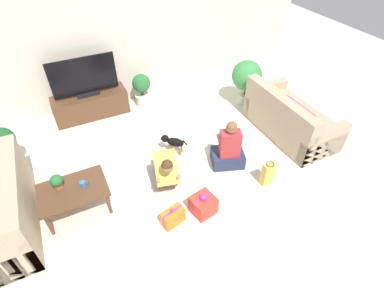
% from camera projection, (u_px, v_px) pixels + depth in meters
% --- Properties ---
extents(ground_plane, '(16.00, 16.00, 0.00)m').
position_uv_depth(ground_plane, '(173.00, 178.00, 4.80)').
color(ground_plane, beige).
extents(wall_back, '(8.40, 0.06, 2.60)m').
position_uv_depth(wall_back, '(116.00, 41.00, 5.74)').
color(wall_back, beige).
rests_on(wall_back, ground_plane).
extents(sofa_right, '(0.90, 1.75, 0.86)m').
position_uv_depth(sofa_right, '(289.00, 119.00, 5.49)').
color(sofa_right, tan).
rests_on(sofa_right, ground_plane).
extents(coffee_table, '(0.91, 0.63, 0.44)m').
position_uv_depth(coffee_table, '(73.00, 192.00, 4.08)').
color(coffee_table, brown).
rests_on(coffee_table, ground_plane).
extents(tv_console, '(1.42, 0.48, 0.48)m').
position_uv_depth(tv_console, '(91.00, 105.00, 5.96)').
color(tv_console, brown).
rests_on(tv_console, ground_plane).
extents(tv, '(1.22, 0.20, 0.76)m').
position_uv_depth(tv, '(84.00, 79.00, 5.58)').
color(tv, black).
rests_on(tv, tv_console).
extents(potted_plant_corner_left, '(0.39, 0.39, 0.77)m').
position_uv_depth(potted_plant_corner_left, '(4.00, 145.00, 4.68)').
color(potted_plant_corner_left, beige).
rests_on(potted_plant_corner_left, ground_plane).
extents(potted_plant_corner_right, '(0.61, 0.61, 0.95)m').
position_uv_depth(potted_plant_corner_right, '(247.00, 77.00, 6.07)').
color(potted_plant_corner_right, beige).
rests_on(potted_plant_corner_right, ground_plane).
extents(potted_plant_back_right, '(0.37, 0.37, 0.68)m').
position_uv_depth(potted_plant_back_right, '(142.00, 88.00, 6.20)').
color(potted_plant_back_right, beige).
rests_on(potted_plant_back_right, ground_plane).
extents(person_kneeling, '(0.49, 0.83, 0.77)m').
position_uv_depth(person_kneeling, '(165.00, 169.00, 4.49)').
color(person_kneeling, '#23232D').
rests_on(person_kneeling, ground_plane).
extents(person_sitting, '(0.62, 0.59, 0.90)m').
position_uv_depth(person_sitting, '(229.00, 150.00, 4.84)').
color(person_sitting, '#283351').
rests_on(person_sitting, ground_plane).
extents(dog, '(0.37, 0.35, 0.34)m').
position_uv_depth(dog, '(173.00, 142.00, 5.12)').
color(dog, black).
rests_on(dog, ground_plane).
extents(gift_box_a, '(0.35, 0.24, 0.30)m').
position_uv_depth(gift_box_a, '(173.00, 217.00, 4.08)').
color(gift_box_a, orange).
rests_on(gift_box_a, ground_plane).
extents(gift_box_b, '(0.38, 0.37, 0.36)m').
position_uv_depth(gift_box_b, '(203.00, 205.00, 4.22)').
color(gift_box_b, red).
rests_on(gift_box_b, ground_plane).
extents(gift_bag_a, '(0.19, 0.12, 0.42)m').
position_uv_depth(gift_bag_a, '(268.00, 174.00, 4.59)').
color(gift_bag_a, '#E5B74C').
rests_on(gift_bag_a, ground_plane).
extents(mug, '(0.12, 0.08, 0.09)m').
position_uv_depth(mug, '(83.00, 184.00, 4.06)').
color(mug, '#386BAD').
rests_on(mug, coffee_table).
extents(tabletop_plant, '(0.17, 0.17, 0.22)m').
position_uv_depth(tabletop_plant, '(57.00, 181.00, 4.00)').
color(tabletop_plant, '#A36042').
rests_on(tabletop_plant, coffee_table).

